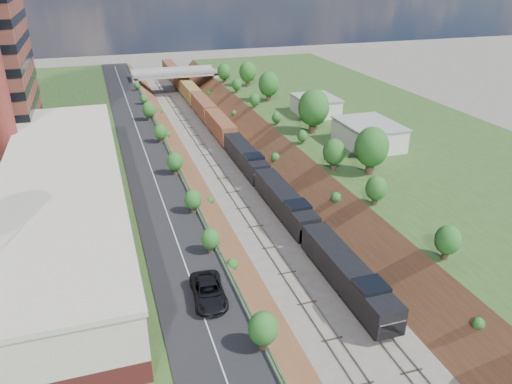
# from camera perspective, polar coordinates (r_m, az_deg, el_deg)

# --- Properties ---
(platform_left) EXTENTS (44.00, 180.00, 5.00)m
(platform_left) POSITION_cam_1_polar(r_m,az_deg,el_deg) (90.38, -23.39, 1.35)
(platform_left) COLOR #2F4D1F
(platform_left) RESTS_ON ground
(platform_right) EXTENTS (44.00, 180.00, 5.00)m
(platform_right) POSITION_cam_1_polar(r_m,az_deg,el_deg) (105.50, 14.85, 5.78)
(platform_right) COLOR #2F4D1F
(platform_right) RESTS_ON ground
(embankment_left) EXTENTS (10.00, 180.00, 10.00)m
(embankment_left) POSITION_cam_1_polar(r_m,az_deg,el_deg) (91.42, -9.42, 1.69)
(embankment_left) COLOR brown
(embankment_left) RESTS_ON ground
(embankment_right) EXTENTS (10.00, 180.00, 10.00)m
(embankment_right) POSITION_cam_1_polar(r_m,az_deg,el_deg) (96.66, 3.55, 3.28)
(embankment_right) COLOR brown
(embankment_right) RESTS_ON ground
(rail_left_track) EXTENTS (1.58, 180.00, 0.18)m
(rail_left_track) POSITION_cam_1_polar(r_m,az_deg,el_deg) (92.81, -4.31, 2.38)
(rail_left_track) COLOR gray
(rail_left_track) RESTS_ON ground
(rail_right_track) EXTENTS (1.58, 180.00, 0.18)m
(rail_right_track) POSITION_cam_1_polar(r_m,az_deg,el_deg) (94.06, -1.23, 2.76)
(rail_right_track) COLOR gray
(rail_right_track) RESTS_ON ground
(road) EXTENTS (8.00, 180.00, 0.10)m
(road) POSITION_cam_1_polar(r_m,az_deg,el_deg) (89.14, -12.50, 4.31)
(road) COLOR black
(road) RESTS_ON platform_left
(guardrail) EXTENTS (0.10, 171.00, 0.70)m
(guardrail) POSITION_cam_1_polar(r_m,az_deg,el_deg) (89.20, -9.89, 4.89)
(guardrail) COLOR #99999E
(guardrail) RESTS_ON platform_left
(commercial_building) EXTENTS (14.30, 62.30, 7.00)m
(commercial_building) POSITION_cam_1_polar(r_m,az_deg,el_deg) (67.35, -21.17, -0.41)
(commercial_building) COLOR maroon
(commercial_building) RESTS_ON platform_left
(overpass) EXTENTS (24.50, 8.30, 7.40)m
(overpass) POSITION_cam_1_polar(r_m,az_deg,el_deg) (150.41, -9.27, 12.73)
(overpass) COLOR gray
(overpass) RESTS_ON ground
(white_building_near) EXTENTS (9.00, 12.00, 4.00)m
(white_building_near) POSITION_cam_1_polar(r_m,az_deg,el_deg) (92.84, 12.73, 6.38)
(white_building_near) COLOR silver
(white_building_near) RESTS_ON platform_right
(white_building_far) EXTENTS (8.00, 10.00, 3.60)m
(white_building_far) POSITION_cam_1_polar(r_m,az_deg,el_deg) (111.34, 6.84, 9.72)
(white_building_far) COLOR silver
(white_building_far) RESTS_ON platform_right
(tree_right_large) EXTENTS (5.25, 5.25, 7.61)m
(tree_right_large) POSITION_cam_1_polar(r_m,az_deg,el_deg) (79.15, 13.09, 5.00)
(tree_right_large) COLOR #473323
(tree_right_large) RESTS_ON platform_right
(tree_left_crest) EXTENTS (2.45, 2.45, 3.55)m
(tree_left_crest) POSITION_cam_1_polar(r_m,az_deg,el_deg) (52.96, -3.67, -7.45)
(tree_left_crest) COLOR #473323
(tree_left_crest) RESTS_ON platform_left
(freight_train) EXTENTS (3.22, 146.54, 4.77)m
(freight_train) POSITION_cam_1_polar(r_m,az_deg,el_deg) (116.32, -4.89, 8.36)
(freight_train) COLOR black
(freight_train) RESTS_ON ground
(suv) EXTENTS (3.54, 6.89, 1.86)m
(suv) POSITION_cam_1_polar(r_m,az_deg,el_deg) (49.78, -5.45, -11.25)
(suv) COLOR black
(suv) RESTS_ON road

